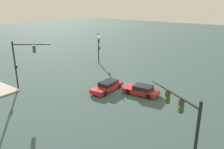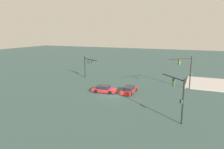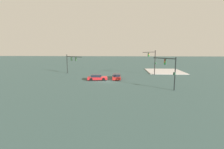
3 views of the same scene
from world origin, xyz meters
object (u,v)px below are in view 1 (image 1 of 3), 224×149
object	(u,v)px
traffic_signal_cross_street	(99,44)
sedan_car_waiting_far	(107,86)
sedan_car_approaching	(141,90)
traffic_signal_near_corner	(22,58)
traffic_signal_opposite_side	(183,114)

from	to	relation	value
traffic_signal_cross_street	sedan_car_waiting_far	bearing A→B (deg)	2.89
sedan_car_approaching	sedan_car_waiting_far	xyz separation A→B (m)	(1.47, -4.18, 0.00)
sedan_car_approaching	sedan_car_waiting_far	distance (m)	4.43
traffic_signal_near_corner	sedan_car_waiting_far	world-z (taller)	traffic_signal_near_corner
traffic_signal_near_corner	sedan_car_approaching	size ratio (longest dim) A/B	1.41
traffic_signal_opposite_side	traffic_signal_cross_street	world-z (taller)	traffic_signal_cross_street
traffic_signal_cross_street	sedan_car_waiting_far	world-z (taller)	traffic_signal_cross_street
traffic_signal_near_corner	traffic_signal_opposite_side	distance (m)	21.37
sedan_car_waiting_far	traffic_signal_opposite_side	bearing A→B (deg)	58.17
traffic_signal_near_corner	sedan_car_approaching	distance (m)	15.57
traffic_signal_near_corner	sedan_car_approaching	bearing A→B (deg)	-11.25
traffic_signal_near_corner	traffic_signal_cross_street	size ratio (longest dim) A/B	1.14
traffic_signal_opposite_side	traffic_signal_cross_street	xyz separation A→B (m)	(-16.37, -21.48, 0.15)
traffic_signal_near_corner	sedan_car_approaching	world-z (taller)	traffic_signal_near_corner
traffic_signal_near_corner	traffic_signal_opposite_side	xyz separation A→B (m)	(1.23, 21.33, -0.59)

